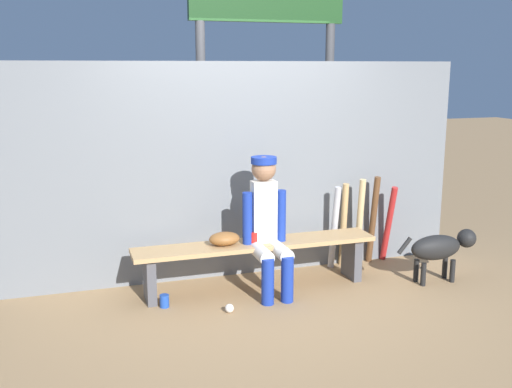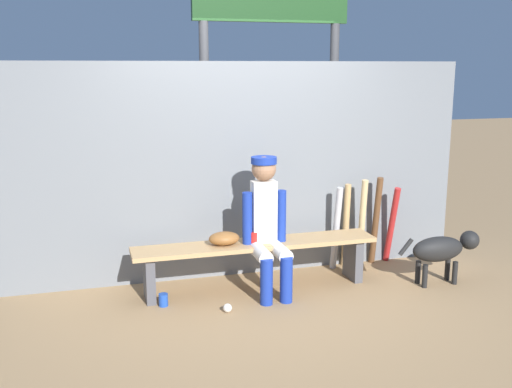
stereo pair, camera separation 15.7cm
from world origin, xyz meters
name	(u,v)px [view 1 (the left image)]	position (x,y,z in m)	size (l,w,h in m)	color
ground_plane	(256,289)	(0.00, 0.00, 0.00)	(30.00, 30.00, 0.00)	#9E7A51
chainlink_fence	(242,171)	(0.00, 0.45, 1.03)	(4.53, 0.03, 2.06)	slate
dugout_bench	(256,253)	(0.00, 0.00, 0.35)	(2.25, 0.36, 0.45)	tan
player_seated	(267,221)	(0.07, -0.10, 0.66)	(0.41, 0.55, 1.23)	silver
baseball_glove	(224,239)	(-0.30, 0.00, 0.51)	(0.28, 0.20, 0.12)	brown
bat_aluminum_silver	(334,228)	(0.92, 0.29, 0.43)	(0.06, 0.06, 0.86)	#B7B7BC
bat_wood_tan	(344,225)	(1.06, 0.36, 0.43)	(0.06, 0.06, 0.87)	tan
bat_wood_natural	(360,223)	(1.19, 0.27, 0.46)	(0.06, 0.06, 0.93)	tan
bat_wood_dark	(373,220)	(1.38, 0.33, 0.47)	(0.06, 0.06, 0.93)	brown
bat_aluminum_red	(389,224)	(1.55, 0.32, 0.41)	(0.06, 0.06, 0.83)	#B22323
baseball	(229,308)	(-0.38, -0.45, 0.04)	(0.07, 0.07, 0.07)	white
cup_on_ground	(164,301)	(-0.88, -0.17, 0.06)	(0.08, 0.08, 0.11)	#1E47AD
cup_on_bench	(254,238)	(-0.03, -0.03, 0.50)	(0.08, 0.08, 0.11)	red
scoreboard	(273,27)	(0.60, 1.27, 2.43)	(1.98, 0.27, 3.52)	#3F3F42
dog	(441,247)	(1.73, -0.35, 0.34)	(0.84, 0.20, 0.49)	black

